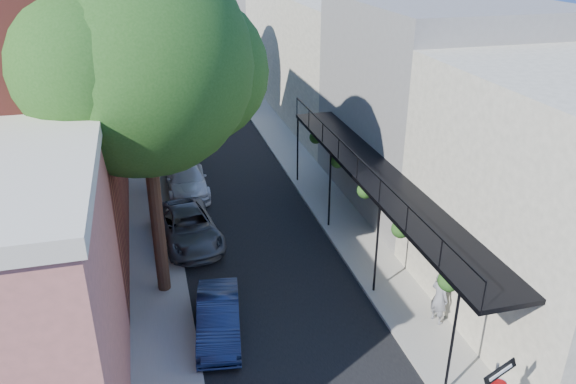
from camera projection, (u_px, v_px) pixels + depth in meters
road_surface at (204, 118)px, 38.31m from camera, size 6.00×64.00×0.01m
sidewalk_left at (144, 122)px, 37.37m from camera, size 2.00×64.00×0.12m
sidewalk_right at (261, 113)px, 39.20m from camera, size 2.00×64.00×0.12m
buildings_left at (43, 56)px, 33.01m from camera, size 10.10×59.10×12.00m
buildings_right at (333, 48)px, 38.07m from camera, size 9.80×55.00×10.00m
oak_near at (155, 66)px, 16.90m from camera, size 7.48×6.80×11.42m
oak_mid at (147, 47)px, 24.23m from camera, size 6.60×6.00×10.20m
parked_car_b at (218, 318)px, 17.48m from camera, size 1.81×3.88×1.23m
parked_car_c at (189, 227)px, 22.78m from camera, size 2.75×4.97×1.32m
parked_car_d at (186, 178)px, 27.24m from camera, size 1.95×4.70×1.36m
parked_car_e at (174, 146)px, 31.31m from camera, size 1.83×4.19×1.40m
parked_car_f at (182, 120)px, 35.96m from camera, size 1.83×3.92×1.24m
pedestrian at (439, 298)px, 17.77m from camera, size 0.59×0.75×1.81m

